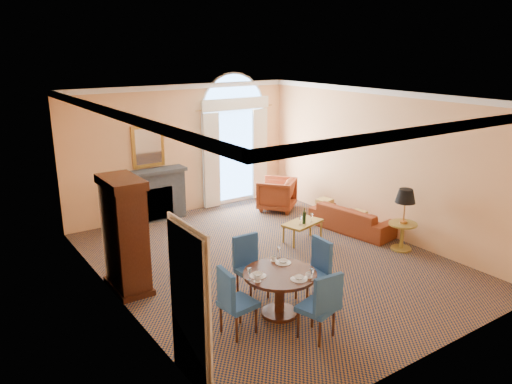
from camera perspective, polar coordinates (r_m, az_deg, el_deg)
ground at (r=9.95m, az=1.64°, el=-7.88°), size 7.50×7.50×0.00m
room_envelope at (r=9.73m, az=-0.68°, el=7.06°), size 6.04×7.52×3.45m
armoire at (r=8.80m, az=-14.73°, el=-4.96°), size 0.58×1.02×2.00m
dining_table at (r=7.88m, az=2.73°, el=-10.43°), size 1.15×1.15×0.92m
dining_chair_north at (r=8.44m, az=-0.79°, el=-8.01°), size 0.50×0.51×1.06m
dining_chair_south at (r=7.27m, az=7.55°, el=-12.41°), size 0.58×0.58×1.06m
dining_chair_east at (r=8.34m, az=6.93°, el=-8.44°), size 0.54×0.54×1.06m
dining_chair_west at (r=7.34m, az=-2.70°, el=-12.00°), size 0.53×0.52×1.06m
sofa at (r=11.62m, az=10.98°, el=-2.98°), size 1.09×2.10×0.58m
armchair at (r=12.84m, az=2.38°, el=-0.26°), size 1.25×1.25×0.82m
coffee_table at (r=10.77m, az=5.39°, el=-3.59°), size 0.99×0.70×0.80m
side_table at (r=10.63m, az=16.58°, el=-2.13°), size 0.58×0.58×1.28m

